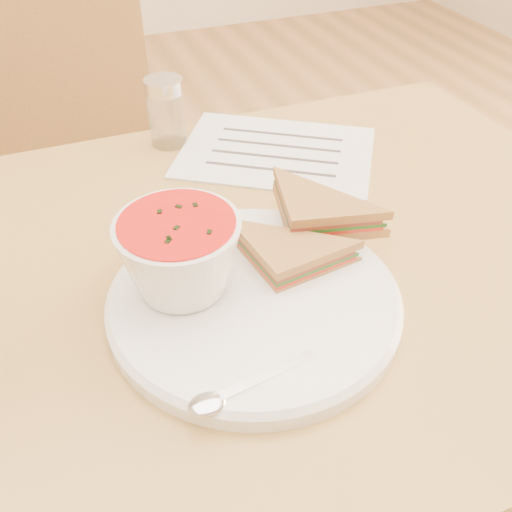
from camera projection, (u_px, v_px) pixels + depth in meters
name	position (u px, v px, depth m)	size (l,w,h in m)	color
dining_table	(245.00, 441.00, 0.90)	(1.00, 0.70, 0.75)	olive
chair_far	(96.00, 232.00, 1.17)	(0.41, 0.41, 0.92)	brown
plate	(254.00, 301.00, 0.59)	(0.30, 0.30, 0.02)	white
soup_bowl	(180.00, 258.00, 0.57)	(0.12, 0.12, 0.09)	white
sandwich_half_a	(277.00, 286.00, 0.57)	(0.11, 0.11, 0.03)	#BC7C42
sandwich_half_b	(291.00, 234.00, 0.62)	(0.11, 0.11, 0.04)	#BC7C42
spoon	(258.00, 380.00, 0.50)	(0.17, 0.03, 0.01)	silver
paper_menu	(276.00, 152.00, 0.84)	(0.28, 0.20, 0.00)	silver
condiment_shaker	(166.00, 112.00, 0.84)	(0.06, 0.06, 0.10)	silver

